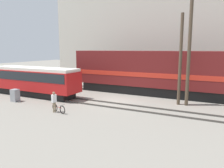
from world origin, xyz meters
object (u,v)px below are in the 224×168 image
object	(u,v)px
bicycle	(59,109)
signal_box	(15,95)
person	(54,100)
freight_locomotive	(164,73)
utility_pole_center	(189,52)
utility_pole_left	(180,60)
streetcar	(35,80)

from	to	relation	value
bicycle	signal_box	distance (m)	6.36
person	freight_locomotive	bearing A→B (deg)	58.77
person	utility_pole_center	world-z (taller)	utility_pole_center
freight_locomotive	utility_pole_left	bearing A→B (deg)	-55.03
freight_locomotive	utility_pole_center	size ratio (longest dim) A/B	2.15
utility_pole_left	utility_pole_center	size ratio (longest dim) A/B	0.85
streetcar	signal_box	distance (m)	3.09
freight_locomotive	utility_pole_center	world-z (taller)	utility_pole_center
utility_pole_left	utility_pole_center	bearing A→B (deg)	0.00
freight_locomotive	bicycle	xyz separation A→B (m)	(-5.85, -10.24, -2.20)
signal_box	bicycle	bearing A→B (deg)	-9.21
streetcar	utility_pole_left	bearing A→B (deg)	12.31
utility_pole_center	utility_pole_left	bearing A→B (deg)	180.00
streetcar	utility_pole_center	world-z (taller)	utility_pole_center
bicycle	utility_pole_center	world-z (taller)	utility_pole_center
utility_pole_left	signal_box	distance (m)	15.95
bicycle	signal_box	size ratio (longest dim) A/B	1.38
freight_locomotive	bicycle	distance (m)	11.99
freight_locomotive	bicycle	bearing A→B (deg)	-119.73
freight_locomotive	bicycle	world-z (taller)	freight_locomotive
freight_locomotive	streetcar	world-z (taller)	freight_locomotive
person	signal_box	bearing A→B (deg)	169.70
freight_locomotive	streetcar	xyz separation A→B (m)	(-12.38, -6.38, -0.77)
bicycle	signal_box	world-z (taller)	signal_box
freight_locomotive	streetcar	distance (m)	13.95
utility_pole_left	utility_pole_center	distance (m)	0.99
freight_locomotive	person	xyz separation A→B (m)	(-6.24, -10.29, -1.51)
streetcar	signal_box	world-z (taller)	streetcar
streetcar	person	world-z (taller)	streetcar
freight_locomotive	bicycle	size ratio (longest dim) A/B	12.44
bicycle	person	bearing A→B (deg)	-172.49
bicycle	utility_pole_center	xyz separation A→B (m)	(8.78, 7.05, 4.43)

